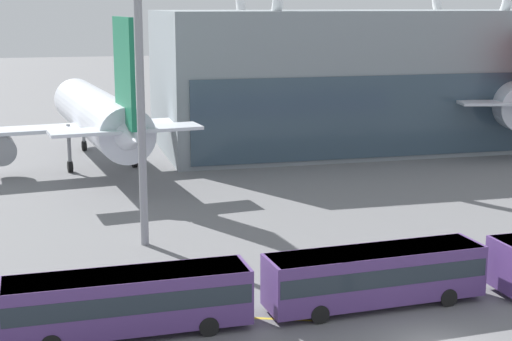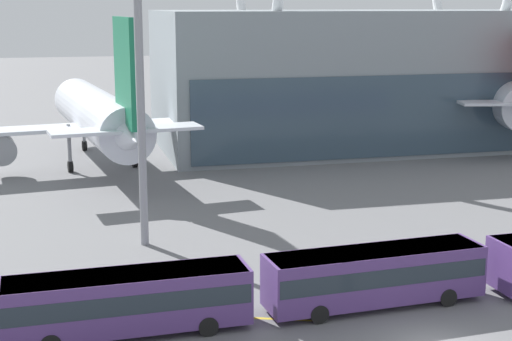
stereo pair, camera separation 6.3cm
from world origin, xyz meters
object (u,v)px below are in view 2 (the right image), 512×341
airliner_at_gate_near (100,117)px  shuttle_bus_2 (127,299)px  shuttle_bus_3 (375,273)px  airliner_at_gate_far (475,92)px

airliner_at_gate_near → shuttle_bus_2: bearing=171.3°
shuttle_bus_3 → shuttle_bus_2: bearing=178.2°
airliner_at_gate_near → airliner_at_gate_far: bearing=-86.2°
shuttle_bus_3 → airliner_at_gate_far: bearing=51.8°
shuttle_bus_2 → shuttle_bus_3: same height
airliner_at_gate_near → airliner_at_gate_far: airliner_at_gate_near is taller
shuttle_bus_3 → airliner_at_gate_near: bearing=102.8°
airliner_at_gate_near → shuttle_bus_3: (12.22, -40.88, -3.34)m
airliner_at_gate_far → shuttle_bus_2: size_ratio=3.44×
shuttle_bus_2 → shuttle_bus_3: size_ratio=0.99×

